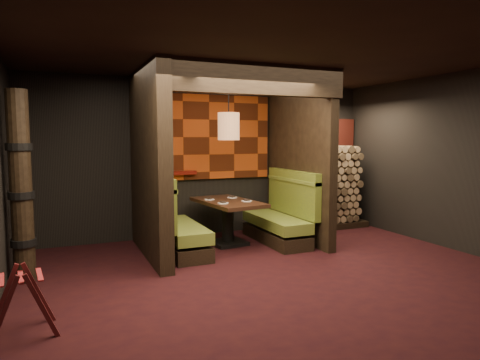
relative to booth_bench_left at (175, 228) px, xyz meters
The scene contains 21 objects.
floor 1.95m from the booth_bench_left, 59.77° to the right, with size 6.50×5.50×0.02m, color black.
ceiling 3.11m from the booth_bench_left, 59.77° to the right, with size 6.50×5.50×0.02m, color black.
wall_back 1.79m from the booth_bench_left, 49.10° to the left, with size 6.50×0.02×2.85m, color black.
wall_front 4.63m from the booth_bench_left, 77.70° to the right, with size 6.50×0.02×2.85m, color black.
wall_right 4.65m from the booth_bench_left, 21.35° to the right, with size 0.02×5.50×2.85m, color black.
partition_left 1.10m from the booth_bench_left, behind, with size 0.20×2.20×2.85m, color black.
partition_right 2.48m from the booth_bench_left, ahead, with size 0.15×2.10×2.85m, color black.
header_beam 2.60m from the booth_bench_left, 45.41° to the right, with size 2.85×0.18×0.44m, color black.
tapa_back_panel 2.00m from the booth_bench_left, 48.54° to the left, with size 2.40×0.06×1.55m, color #9E3A10.
tapa_side_panel 1.48m from the booth_bench_left, 146.90° to the left, with size 0.04×1.85×1.45m, color #9E3A10.
lacquer_shelf 1.32m from the booth_bench_left, 70.12° to the left, with size 0.60×0.12×0.07m, color #60120B.
booth_bench_left is the anchor object (origin of this frame).
booth_bench_right 1.89m from the booth_bench_left, ahead, with size 0.68×1.60×1.14m.
dining_table 0.98m from the booth_bench_left, 10.15° to the left, with size 0.95×1.51×0.75m.
place_settings 1.04m from the booth_bench_left, 10.15° to the left, with size 0.69×0.72×0.03m.
pendant_lamp 1.87m from the booth_bench_left, ahead, with size 0.36×0.36×1.08m.
luggage_rack 2.97m from the booth_bench_left, 132.56° to the right, with size 0.65×0.49×0.67m.
totem_column 2.30m from the booth_bench_left, 165.25° to the right, with size 0.31×0.31×2.40m.
firewood_stack 3.35m from the booth_bench_left, 12.17° to the left, with size 1.73×0.70×1.64m.
mosaic_header 3.73m from the booth_bench_left, 17.60° to the left, with size 1.83×0.10×0.56m, color maroon.
bay_front_post 2.58m from the booth_bench_left, ahead, with size 0.08×0.08×2.85m, color black.
Camera 1 is at (-2.62, -4.82, 1.81)m, focal length 32.00 mm.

